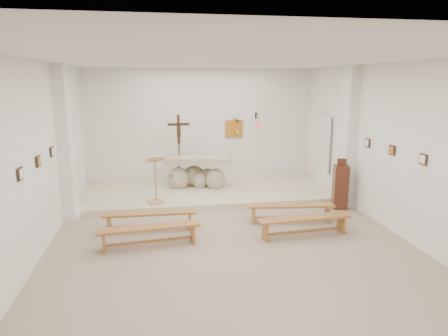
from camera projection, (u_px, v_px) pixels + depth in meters
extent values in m
cube|color=tan|center=(230.00, 242.00, 7.91)|extent=(7.00, 10.00, 0.00)
cube|color=white|center=(34.00, 162.00, 6.96)|extent=(0.02, 10.00, 3.50)
cube|color=white|center=(399.00, 150.00, 8.11)|extent=(0.02, 10.00, 3.50)
cube|color=white|center=(201.00, 126.00, 12.34)|extent=(7.00, 0.02, 3.50)
cube|color=silver|center=(230.00, 60.00, 7.16)|extent=(7.00, 10.00, 0.02)
cube|color=beige|center=(207.00, 191.00, 11.27)|extent=(6.98, 3.00, 0.15)
cube|color=white|center=(66.00, 144.00, 8.91)|extent=(0.26, 0.55, 3.50)
cube|color=white|center=(347.00, 137.00, 10.01)|extent=(0.26, 0.55, 3.50)
cube|color=orange|center=(234.00, 129.00, 12.50)|extent=(0.55, 0.04, 0.55)
cube|color=black|center=(256.00, 116.00, 12.54)|extent=(0.04, 0.02, 0.20)
cylinder|color=black|center=(257.00, 114.00, 12.38)|extent=(0.02, 0.30, 0.02)
cylinder|color=black|center=(258.00, 120.00, 12.27)|extent=(0.01, 0.01, 0.34)
sphere|color=red|center=(258.00, 126.00, 12.31)|extent=(0.11, 0.11, 0.11)
cube|color=#392319|center=(20.00, 174.00, 6.20)|extent=(0.03, 0.20, 0.20)
cube|color=#392319|center=(38.00, 161.00, 7.16)|extent=(0.03, 0.20, 0.20)
cube|color=#392319|center=(52.00, 152.00, 8.13)|extent=(0.03, 0.20, 0.20)
cube|color=#392319|center=(423.00, 159.00, 7.34)|extent=(0.03, 0.20, 0.20)
cube|color=#392319|center=(392.00, 150.00, 8.30)|extent=(0.03, 0.20, 0.20)
cube|color=#392319|center=(367.00, 143.00, 9.27)|extent=(0.03, 0.20, 0.20)
cube|color=silver|center=(74.00, 199.00, 9.89)|extent=(0.10, 0.85, 0.52)
cube|color=silver|center=(334.00, 186.00, 11.02)|extent=(0.10, 0.85, 0.52)
ellipsoid|color=beige|center=(179.00, 179.00, 11.30)|extent=(0.60, 0.51, 0.68)
ellipsoid|color=beige|center=(216.00, 180.00, 11.28)|extent=(0.56, 0.47, 0.64)
ellipsoid|color=beige|center=(194.00, 176.00, 11.60)|extent=(0.64, 0.54, 0.60)
ellipsoid|color=beige|center=(208.00, 178.00, 11.56)|extent=(0.52, 0.44, 0.56)
ellipsoid|color=beige|center=(200.00, 181.00, 11.38)|extent=(0.44, 0.37, 0.52)
cube|color=beige|center=(198.00, 160.00, 11.31)|extent=(1.96, 1.10, 0.18)
cube|color=tan|center=(156.00, 202.00, 9.96)|extent=(0.46, 0.46, 0.04)
cylinder|color=tan|center=(156.00, 182.00, 9.86)|extent=(0.05, 0.05, 1.05)
cube|color=tan|center=(155.00, 160.00, 9.71)|extent=(0.52, 0.44, 0.17)
cube|color=white|center=(156.00, 158.00, 9.67)|extent=(0.44, 0.36, 0.13)
cylinder|color=#392212|center=(180.00, 184.00, 11.68)|extent=(0.27, 0.27, 0.03)
cylinder|color=#392212|center=(179.00, 164.00, 11.55)|extent=(0.04, 0.04, 1.23)
cube|color=#392212|center=(179.00, 129.00, 11.33)|extent=(0.08, 0.06, 0.84)
cube|color=#392212|center=(178.00, 124.00, 11.30)|extent=(0.62, 0.09, 0.08)
cube|color=#392212|center=(179.00, 131.00, 11.31)|extent=(0.11, 0.05, 0.36)
imported|color=#295D25|center=(177.00, 179.00, 11.28)|extent=(0.57, 0.53, 0.53)
cube|color=#512A17|center=(340.00, 187.00, 9.90)|extent=(0.41, 0.41, 1.10)
cube|color=#512A17|center=(342.00, 162.00, 9.77)|extent=(0.23, 0.10, 0.18)
cube|color=#9C622D|center=(150.00, 213.00, 8.44)|extent=(1.96, 0.37, 0.04)
cube|color=#9C622D|center=(109.00, 224.00, 8.37)|extent=(0.06, 0.29, 0.37)
cube|color=#9C622D|center=(190.00, 220.00, 8.60)|extent=(0.06, 0.29, 0.37)
cube|color=#9C622D|center=(150.00, 226.00, 8.50)|extent=(1.64, 0.10, 0.04)
cube|color=#9C622D|center=(291.00, 206.00, 8.95)|extent=(1.98, 0.55, 0.04)
cube|color=#9C622D|center=(253.00, 215.00, 8.96)|extent=(0.09, 0.29, 0.37)
cube|color=#9C622D|center=(327.00, 214.00, 9.03)|extent=(0.09, 0.29, 0.37)
cube|color=#9C622D|center=(290.00, 218.00, 9.01)|extent=(1.64, 0.26, 0.04)
cube|color=#9C622D|center=(149.00, 227.00, 7.62)|extent=(1.97, 0.50, 0.04)
cube|color=#9C622D|center=(104.00, 242.00, 7.45)|extent=(0.08, 0.29, 0.37)
cube|color=#9C622D|center=(193.00, 233.00, 7.88)|extent=(0.08, 0.29, 0.37)
cube|color=#9C622D|center=(150.00, 241.00, 7.68)|extent=(1.64, 0.22, 0.04)
cube|color=#9C622D|center=(305.00, 218.00, 8.13)|extent=(1.97, 0.43, 0.04)
cube|color=#9C622D|center=(265.00, 231.00, 7.99)|extent=(0.07, 0.29, 0.37)
cube|color=#9C622D|center=(341.00, 224.00, 8.37)|extent=(0.07, 0.29, 0.37)
cube|color=#9C622D|center=(304.00, 231.00, 8.19)|extent=(1.64, 0.16, 0.04)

